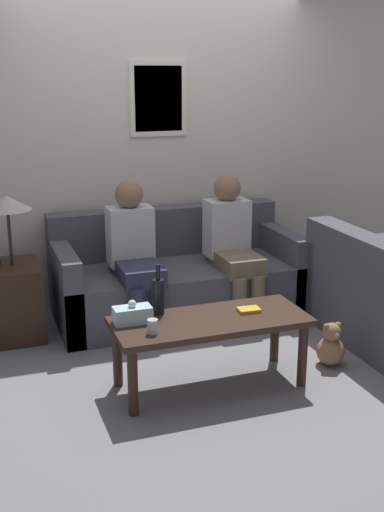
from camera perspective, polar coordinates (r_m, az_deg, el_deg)
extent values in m
plane|color=gray|center=(4.86, 0.55, -7.14)|extent=(16.00, 16.00, 0.00)
cube|color=silver|center=(5.45, -3.09, 9.60)|extent=(9.00, 0.06, 2.60)
cube|color=silver|center=(5.38, -3.03, 13.79)|extent=(0.48, 0.02, 0.60)
cube|color=#B7CCB2|center=(5.37, -3.00, 13.78)|extent=(0.40, 0.01, 0.52)
cube|color=#4C4C56|center=(5.20, -1.25, -3.02)|extent=(1.95, 0.89, 0.43)
cube|color=#4C4C56|center=(5.40, -2.44, 2.27)|extent=(1.95, 0.20, 0.40)
cube|color=#4C4C56|center=(4.97, -11.22, -2.92)|extent=(0.14, 0.89, 0.65)
cube|color=#4C4C56|center=(5.50, 7.72, -0.87)|extent=(0.14, 0.89, 0.65)
cube|color=#4C4C56|center=(4.55, 15.68, -0.99)|extent=(0.20, 1.47, 0.40)
cube|color=#4C4C56|center=(5.35, 14.44, -1.74)|extent=(0.89, 0.14, 0.65)
cube|color=#382319|center=(3.98, 1.64, -5.83)|extent=(1.22, 0.50, 0.04)
cylinder|color=#382319|center=(3.76, -5.29, -11.11)|extent=(0.06, 0.06, 0.41)
cylinder|color=#382319|center=(4.13, 9.80, -8.64)|extent=(0.06, 0.06, 0.41)
cylinder|color=#382319|center=(4.09, -6.65, -8.75)|extent=(0.06, 0.06, 0.41)
cylinder|color=#382319|center=(4.44, 7.38, -6.72)|extent=(0.06, 0.06, 0.41)
cube|color=#382319|center=(4.94, -16.20, -3.93)|extent=(0.51, 0.51, 0.56)
cylinder|color=#262628|center=(4.80, -15.90, 1.69)|extent=(0.02, 0.02, 0.43)
cone|color=beige|center=(4.75, -16.13, 4.56)|extent=(0.35, 0.35, 0.10)
cylinder|color=black|center=(4.02, -3.00, -3.63)|extent=(0.07, 0.07, 0.22)
cylinder|color=black|center=(3.96, -3.04, -1.45)|extent=(0.03, 0.03, 0.10)
cylinder|color=silver|center=(3.75, -3.53, -6.27)|extent=(0.06, 0.06, 0.09)
cube|color=gold|center=(4.10, 5.07, -4.78)|extent=(0.14, 0.11, 0.02)
cube|color=silver|center=(3.91, -5.32, -5.23)|extent=(0.23, 0.12, 0.10)
sphere|color=white|center=(3.88, -5.34, -4.26)|extent=(0.05, 0.05, 0.05)
cube|color=#2D334C|center=(4.79, -4.76, -1.46)|extent=(0.31, 0.47, 0.14)
cylinder|color=#2D334C|center=(4.65, -4.85, -5.48)|extent=(0.11, 0.11, 0.43)
cylinder|color=#2D334C|center=(4.69, -3.04, -5.26)|extent=(0.11, 0.11, 0.43)
cube|color=silver|center=(4.95, -5.52, 1.80)|extent=(0.34, 0.22, 0.45)
sphere|color=#8C664C|center=(4.88, -5.63, 5.46)|extent=(0.21, 0.21, 0.21)
cube|color=#756651|center=(5.04, 4.06, -0.56)|extent=(0.31, 0.46, 0.14)
cylinder|color=#756651|center=(4.89, 4.24, -4.33)|extent=(0.11, 0.11, 0.43)
cylinder|color=#756651|center=(4.95, 5.86, -4.11)|extent=(0.11, 0.11, 0.43)
cube|color=silver|center=(5.18, 3.10, 2.53)|extent=(0.34, 0.22, 0.45)
sphere|color=#8C664C|center=(5.11, 3.16, 6.06)|extent=(0.22, 0.22, 0.22)
sphere|color=#A87A51|center=(4.49, 12.22, -8.26)|extent=(0.19, 0.19, 0.19)
sphere|color=#A87A51|center=(4.43, 12.33, -6.61)|extent=(0.13, 0.13, 0.13)
sphere|color=#A87A51|center=(4.39, 11.87, -6.17)|extent=(0.04, 0.04, 0.04)
sphere|color=#A87A51|center=(4.44, 12.85, -6.00)|extent=(0.04, 0.04, 0.04)
sphere|color=tan|center=(4.39, 12.66, -6.91)|extent=(0.05, 0.05, 0.05)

